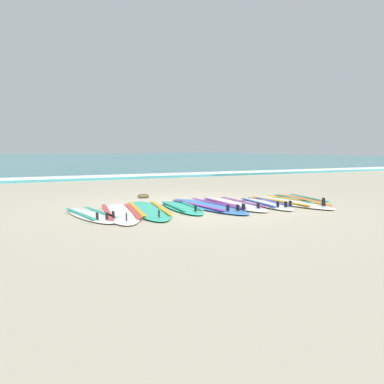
{
  "coord_description": "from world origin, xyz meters",
  "views": [
    {
      "loc": [
        -3.79,
        -7.69,
        1.21
      ],
      "look_at": [
        0.15,
        0.4,
        0.25
      ],
      "focal_mm": 39.42,
      "sensor_mm": 36.0,
      "label": 1
    }
  ],
  "objects": [
    {
      "name": "surfboard_5",
      "position": [
        0.77,
        -0.27,
        0.04
      ],
      "size": [
        0.67,
        2.44,
        0.18
      ],
      "color": "silver",
      "rests_on": "ground"
    },
    {
      "name": "surfboard_1",
      "position": [
        -1.69,
        -0.41,
        0.04
      ],
      "size": [
        1.07,
        2.59,
        0.18
      ],
      "color": "white",
      "rests_on": "ground"
    },
    {
      "name": "surfboard_7",
      "position": [
        1.99,
        -0.51,
        0.04
      ],
      "size": [
        0.83,
        2.63,
        0.18
      ],
      "color": "silver",
      "rests_on": "ground"
    },
    {
      "name": "surfboard_2",
      "position": [
        -1.1,
        -0.31,
        0.04
      ],
      "size": [
        1.09,
        2.65,
        0.18
      ],
      "color": "#2DB793",
      "rests_on": "ground"
    },
    {
      "name": "surfboard_8",
      "position": [
        2.51,
        -0.34,
        0.04
      ],
      "size": [
        0.92,
        2.29,
        0.18
      ],
      "color": "orange",
      "rests_on": "ground"
    },
    {
      "name": "surfboard_0",
      "position": [
        -2.22,
        -0.41,
        0.04
      ],
      "size": [
        0.75,
        2.03,
        0.18
      ],
      "color": "white",
      "rests_on": "ground"
    },
    {
      "name": "sea",
      "position": [
        0.0,
        37.61,
        0.05
      ],
      "size": [
        80.0,
        60.0,
        0.1
      ],
      "primitive_type": "cube",
      "color": "teal",
      "rests_on": "ground"
    },
    {
      "name": "surfboard_4",
      "position": [
        0.14,
        -0.3,
        0.04
      ],
      "size": [
        0.89,
        2.64,
        0.18
      ],
      "color": "#3875CC",
      "rests_on": "ground"
    },
    {
      "name": "surfboard_3",
      "position": [
        -0.41,
        -0.29,
        0.04
      ],
      "size": [
        0.67,
        1.99,
        0.18
      ],
      "color": "#2DB793",
      "rests_on": "ground"
    },
    {
      "name": "ground_plane",
      "position": [
        0.0,
        0.0,
        0.0
      ],
      "size": [
        80.0,
        80.0,
        0.0
      ],
      "primitive_type": "plane",
      "color": "#B7AD93"
    },
    {
      "name": "surfboard_6",
      "position": [
        1.39,
        -0.55,
        0.04
      ],
      "size": [
        0.73,
        2.05,
        0.18
      ],
      "color": "white",
      "rests_on": "ground"
    },
    {
      "name": "wave_foam_strip",
      "position": [
        0.0,
        8.27,
        0.06
      ],
      "size": [
        80.0,
        1.32,
        0.11
      ],
      "primitive_type": "cube",
      "color": "white",
      "rests_on": "ground"
    },
    {
      "name": "seaweed_clump_near_shoreline",
      "position": [
        -0.47,
        1.79,
        0.05
      ],
      "size": [
        0.28,
        0.23,
        0.1
      ],
      "primitive_type": "ellipsoid",
      "color": "#4C4228",
      "rests_on": "ground"
    }
  ]
}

